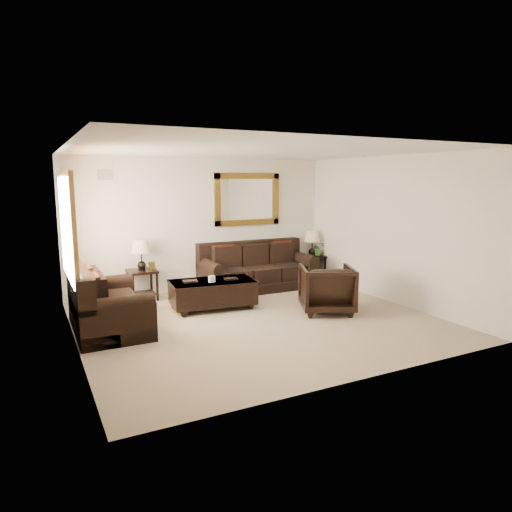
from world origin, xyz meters
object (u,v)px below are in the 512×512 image
loveseat (105,307)px  armchair (327,287)px  end_table_right (312,248)px  coffee_table (213,291)px  sofa (257,272)px  end_table_left (142,261)px

loveseat → armchair: loveseat is taller
end_table_right → armchair: 2.60m
loveseat → armchair: bearing=-101.2°
end_table_right → armchair: size_ratio=1.25×
loveseat → coffee_table: 1.94m
loveseat → end_table_right: size_ratio=1.54×
armchair → loveseat: bearing=13.3°
sofa → end_table_left: 2.40m
sofa → armchair: sofa is taller
armchair → coffee_table: bearing=-8.9°
end_table_right → sofa: bearing=-173.4°
sofa → coffee_table: (-1.39, -1.01, -0.04)m
end_table_right → coffee_table: bearing=-157.8°
armchair → end_table_left: bearing=-16.3°
end_table_left → end_table_right: bearing=0.1°
sofa → end_table_right: (1.50, 0.17, 0.38)m
loveseat → armchair: size_ratio=1.92×
sofa → loveseat: sofa is taller
end_table_right → armchair: (-1.22, -2.28, -0.28)m
coffee_table → armchair: (1.67, -1.10, 0.14)m
end_table_left → end_table_right: size_ratio=1.03×
sofa → end_table_left: (-2.36, 0.17, 0.40)m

